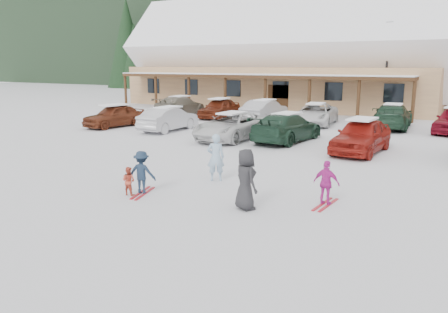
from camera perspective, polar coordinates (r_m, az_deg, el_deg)
The scene contains 22 objects.
ground at distance 13.44m, azimuth -3.22°, elevation -4.81°, with size 160.00×160.00×0.00m, color silver.
day_lodge at distance 41.94m, azimuth 7.26°, elevation 11.99°, with size 29.12×12.50×10.38m.
lamp_post at distance 35.95m, azimuth 20.49°, elevation 11.26°, with size 0.50×0.25×6.94m.
conifer_0 at distance 52.51m, azimuth -9.72°, elevation 13.80°, with size 4.40×4.40×10.20m.
conifer_2 at distance 64.54m, azimuth -5.67°, elevation 14.56°, with size 5.28×5.28×12.24m.
adult_skier at distance 14.67m, azimuth -1.09°, elevation -0.12°, with size 0.59×0.39×1.61m, color #9ABBD4.
toddler_red at distance 13.46m, azimuth -12.36°, elevation -3.13°, with size 0.42×0.33×0.87m, color #CC4D36.
child_navy at distance 13.46m, azimuth -10.68°, elevation -2.07°, with size 0.86×0.49×1.32m, color #19293F.
skis_child_navy at distance 13.63m, azimuth -10.58°, elevation -4.71°, with size 0.20×1.40×0.03m, color #B41924.
child_magenta at distance 12.48m, azimuth 13.23°, elevation -3.40°, with size 0.75×0.31×1.28m, color #C62798.
skis_child_magenta at distance 12.66m, azimuth 13.10°, elevation -6.12°, with size 0.20×1.40×0.03m, color #B41924.
bystander_dark at distance 11.79m, azimuth 2.84°, elevation -3.01°, with size 0.82×0.53×1.67m, color #272629.
parked_car_0 at distance 28.32m, azimuth -14.12°, elevation 5.18°, with size 1.65×4.09×1.39m, color maroon.
parked_car_1 at distance 26.09m, azimuth -7.26°, elevation 4.90°, with size 1.49×4.26×1.40m, color #BCBBC0.
parked_car_2 at distance 22.87m, azimuth 1.04°, elevation 4.00°, with size 2.32×5.04×1.40m, color silver.
parked_car_3 at distance 22.48m, azimuth 8.21°, elevation 3.79°, with size 2.03×4.99×1.45m, color #1E3D2B.
parked_car_4 at distance 20.34m, azimuth 17.50°, elevation 2.61°, with size 1.80×4.47×1.52m, color maroon.
parked_car_7 at distance 34.01m, azimuth -5.76°, elevation 6.62°, with size 2.05×5.05×1.46m, color gray.
parked_car_8 at distance 32.01m, azimuth -0.64°, elevation 6.32°, with size 1.69×4.20×1.43m, color maroon.
parked_car_9 at distance 30.27m, azimuth 5.33°, elevation 5.99°, with size 1.57×4.50×1.48m, color #B1B1B5.
parked_car_10 at distance 29.05m, azimuth 11.85°, elevation 5.44°, with size 2.31×5.00×1.39m, color silver.
parked_car_11 at distance 28.74m, azimuth 21.13°, elevation 4.92°, with size 2.09×5.13×1.49m, color #1F3D2A.
Camera 1 is at (6.98, -10.81, 3.88)m, focal length 35.00 mm.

